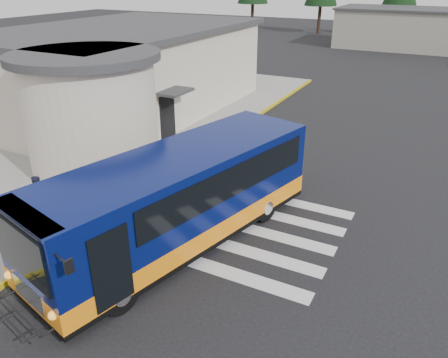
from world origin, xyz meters
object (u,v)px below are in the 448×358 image
at_px(transit_bus, 179,202).
at_px(bollard, 71,202).
at_px(pedestrian_b, 23,220).
at_px(pedestrian_a, 41,199).

distance_m(transit_bus, bollard, 4.04).
xyz_separation_m(transit_bus, bollard, (-3.94, -0.59, -0.68)).
distance_m(transit_bus, pedestrian_b, 4.76).
distance_m(pedestrian_b, bollard, 1.79).
height_order(pedestrian_a, bollard, pedestrian_a).
bearing_deg(pedestrian_b, pedestrian_a, 175.03).
bearing_deg(pedestrian_a, pedestrian_b, -162.31).
distance_m(transit_bus, pedestrian_a, 4.79).
xyz_separation_m(pedestrian_a, bollard, (0.67, 0.63, -0.24)).
bearing_deg(pedestrian_a, bollard, -53.02).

